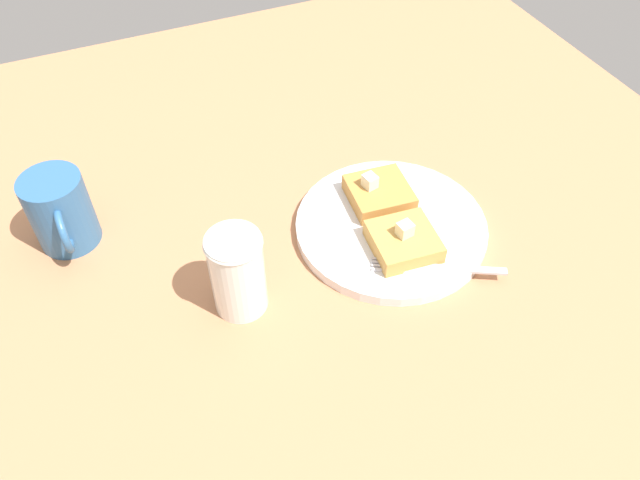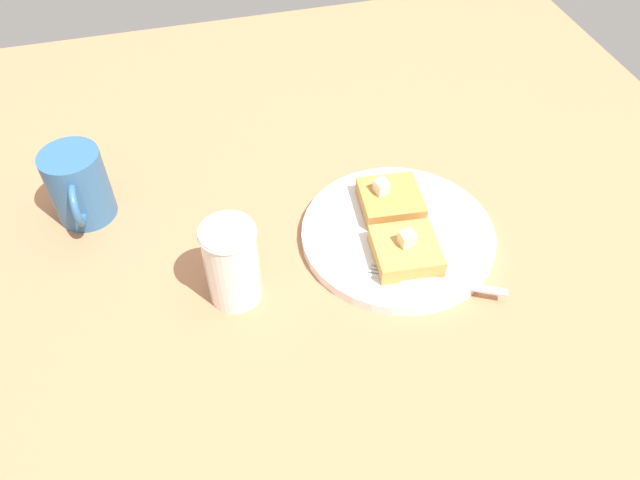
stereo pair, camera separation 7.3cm
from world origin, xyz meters
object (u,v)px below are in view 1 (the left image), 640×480
(fork, at_px, (430,267))
(coffee_mug, at_px, (61,212))
(plate, at_px, (391,226))
(syrup_jar, at_px, (238,276))

(fork, distance_m, coffee_mug, 0.45)
(plate, height_order, fork, fork)
(fork, bearing_deg, coffee_mug, -121.17)
(fork, distance_m, syrup_jar, 0.23)
(plate, bearing_deg, syrup_jar, -80.98)
(syrup_jar, xyz_separation_m, coffee_mug, (-0.18, -0.17, -0.00))
(plate, distance_m, coffee_mug, 0.41)
(fork, relative_size, syrup_jar, 1.37)
(syrup_jar, relative_size, coffee_mug, 1.02)
(plate, distance_m, syrup_jar, 0.22)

